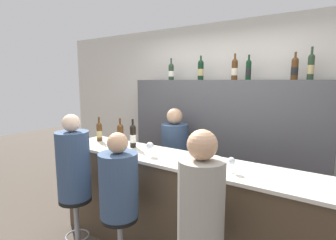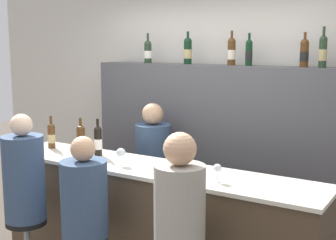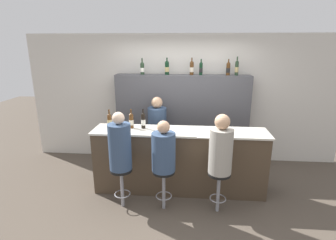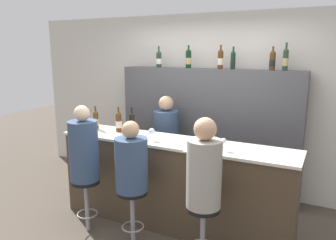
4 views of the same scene
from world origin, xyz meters
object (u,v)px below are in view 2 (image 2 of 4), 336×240
wine_bottle_backbar_0 (148,51)px  wine_glass_0 (121,153)px  wine_bottle_counter_0 (51,135)px  wine_bottle_backbar_4 (304,53)px  wine_bottle_backbar_1 (188,51)px  wine_bottle_backbar_2 (232,51)px  wine_bottle_backbar_3 (249,52)px  guest_seated_left (24,175)px  wine_bottle_counter_2 (98,140)px  bartender (153,183)px  wine_glass_1 (217,169)px  guest_seated_middle (84,195)px  wine_bottle_backbar_5 (323,51)px  bar_stool_left (27,237)px  guest_seated_right (180,207)px  wine_bottle_counter_1 (81,139)px

wine_bottle_backbar_0 → wine_glass_0: wine_bottle_backbar_0 is taller
wine_bottle_counter_0 → wine_bottle_backbar_4: 2.41m
wine_bottle_backbar_0 → wine_bottle_backbar_1: (0.48, -0.00, 0.01)m
wine_bottle_backbar_0 → wine_bottle_backbar_2: 0.96m
wine_bottle_backbar_4 → wine_glass_0: size_ratio=2.16×
wine_bottle_backbar_3 → guest_seated_left: (-1.18, -1.69, -0.94)m
wine_bottle_counter_2 → bartender: size_ratio=0.22×
bartender → wine_glass_1: bearing=-36.5°
wine_bottle_backbar_2 → wine_bottle_backbar_3: (0.18, 0.00, -0.01)m
wine_bottle_backbar_2 → guest_seated_left: 2.18m
bartender → wine_bottle_backbar_3: bearing=27.4°
wine_bottle_backbar_0 → wine_bottle_backbar_4: bearing=0.0°
wine_bottle_backbar_4 → guest_seated_middle: size_ratio=0.41×
wine_bottle_backbar_2 → wine_bottle_backbar_5: 0.85m
wine_bottle_backbar_4 → wine_glass_0: wine_bottle_backbar_4 is taller
wine_bottle_backbar_3 → bar_stool_left: size_ratio=0.48×
wine_bottle_counter_0 → wine_bottle_backbar_1: (0.86, 1.06, 0.78)m
wine_bottle_backbar_4 → wine_bottle_backbar_1: bearing=-180.0°
wine_bottle_counter_0 → bartender: bearing=42.0°
wine_bottle_counter_0 → wine_bottle_backbar_0: bearing=70.3°
wine_bottle_backbar_0 → wine_bottle_backbar_4: size_ratio=1.03×
bar_stool_left → guest_seated_right: size_ratio=0.74×
wine_bottle_counter_0 → guest_seated_left: bearing=-62.2°
wine_bottle_backbar_5 → guest_seated_left: wine_bottle_backbar_5 is taller
guest_seated_middle → guest_seated_right: (0.80, -0.00, 0.06)m
bar_stool_left → guest_seated_middle: (0.63, 0.00, 0.46)m
wine_glass_1 → wine_bottle_backbar_0: bearing=139.3°
wine_bottle_counter_2 → wine_bottle_backbar_5: wine_bottle_backbar_5 is taller
guest_seated_right → wine_bottle_backbar_5: bearing=75.9°
wine_bottle_backbar_3 → wine_bottle_backbar_4: (0.51, 0.00, 0.00)m
wine_bottle_counter_1 → guest_seated_right: 1.54m
wine_bottle_counter_2 → wine_bottle_backbar_0: size_ratio=1.04×
guest_seated_left → guest_seated_right: 1.43m
wine_bottle_backbar_0 → guest_seated_middle: size_ratio=0.42×
wine_bottle_counter_0 → wine_bottle_backbar_4: wine_bottle_backbar_4 is taller
wine_bottle_counter_0 → wine_bottle_backbar_5: bearing=25.8°
wine_bottle_backbar_2 → bar_stool_left: 2.45m
wine_bottle_counter_2 → bartender: bearing=77.1°
wine_bottle_backbar_2 → guest_seated_middle: 2.00m
wine_bottle_backbar_4 → wine_glass_1: size_ratio=2.36×
wine_bottle_backbar_2 → bartender: size_ratio=0.22×
wine_bottle_counter_2 → guest_seated_left: (-0.23, -0.63, -0.19)m
wine_bottle_backbar_5 → guest_seated_right: (-0.42, -1.69, -0.96)m
wine_bottle_backbar_1 → guest_seated_right: wine_bottle_backbar_1 is taller
wine_bottle_backbar_3 → wine_glass_0: (-0.58, -1.22, -0.79)m
wine_glass_0 → guest_seated_right: size_ratio=0.16×
wine_bottle_backbar_1 → wine_glass_1: size_ratio=2.53×
wine_glass_0 → bartender: bartender is taller
wine_glass_0 → guest_seated_left: guest_seated_left is taller
guest_seated_right → wine_bottle_backbar_3: bearing=98.3°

